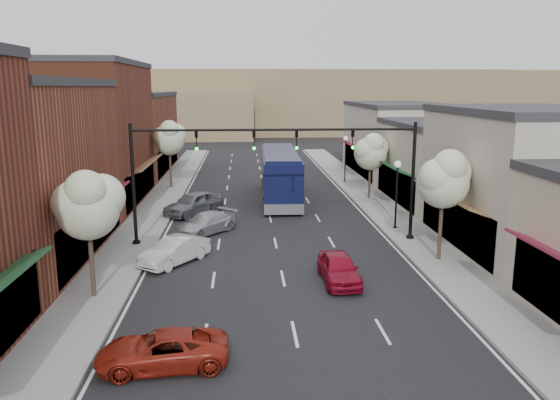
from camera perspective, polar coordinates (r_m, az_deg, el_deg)
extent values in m
plane|color=black|center=(24.41, 0.65, -9.79)|extent=(160.00, 160.00, 0.00)
cube|color=gray|center=(42.59, -12.69, -0.58)|extent=(2.80, 73.00, 0.15)
cube|color=gray|center=(43.30, 9.85, -0.27)|extent=(2.80, 73.00, 0.15)
cube|color=gray|center=(42.40, -10.82, -0.56)|extent=(0.25, 73.00, 0.17)
cube|color=gray|center=(42.99, 8.04, -0.29)|extent=(0.25, 73.00, 0.17)
cube|color=brown|center=(31.56, -27.17, 2.32)|extent=(9.00, 14.00, 9.00)
cube|color=black|center=(30.70, -19.44, -2.80)|extent=(0.60, 11.90, 2.60)
cube|color=maroon|center=(30.17, -18.17, -0.04)|extent=(1.07, 9.80, 0.49)
cube|color=brown|center=(44.58, -20.26, 6.26)|extent=(9.00, 14.00, 10.50)
cube|color=#2D2D30|center=(44.46, -20.77, 13.26)|extent=(9.20, 14.10, 0.40)
cube|color=black|center=(44.05, -14.67, 1.75)|extent=(0.60, 11.90, 2.60)
cube|color=brown|center=(43.68, -13.74, 3.70)|extent=(1.07, 9.80, 0.49)
cube|color=brown|center=(60.15, -15.95, 6.57)|extent=(9.00, 18.00, 8.00)
cube|color=#2D2D30|center=(59.95, -16.18, 10.57)|extent=(9.20, 18.10, 0.40)
cube|color=black|center=(59.67, -11.86, 4.42)|extent=(0.60, 15.30, 2.60)
cube|color=#194022|center=(59.40, -11.16, 5.87)|extent=(1.07, 12.60, 0.49)
cube|color=#B4AA9A|center=(33.02, 24.40, 1.62)|extent=(8.00, 12.00, 7.50)
cube|color=#2D2D30|center=(32.63, 24.99, 8.46)|extent=(8.20, 12.10, 0.40)
cube|color=black|center=(31.87, 18.20, -2.20)|extent=(0.60, 10.20, 2.60)
cube|color=brown|center=(31.26, 17.02, 0.43)|extent=(1.07, 8.40, 0.49)
cube|color=#B5A58F|center=(43.93, 17.01, 3.44)|extent=(8.00, 12.00, 6.00)
cube|color=#2D2D30|center=(43.61, 17.26, 7.60)|extent=(8.20, 12.10, 0.40)
cube|color=black|center=(42.97, 12.28, 1.62)|extent=(0.60, 10.20, 2.60)
cube|color=#194022|center=(42.53, 11.33, 3.60)|extent=(1.07, 8.40, 0.49)
cube|color=#B4AA9A|center=(57.08, 12.08, 6.00)|extent=(8.00, 16.00, 7.00)
cube|color=#2D2D30|center=(56.84, 12.25, 9.71)|extent=(8.20, 16.10, 0.40)
cube|color=black|center=(56.40, 8.37, 4.13)|extent=(0.60, 13.60, 2.60)
cube|color=maroon|center=(56.06, 7.62, 5.65)|extent=(1.07, 11.20, 0.49)
cube|color=#7A6647|center=(112.68, -3.00, 10.23)|extent=(120.00, 30.00, 12.00)
cube|color=#7A6647|center=(103.39, -17.02, 8.50)|extent=(50.00, 20.00, 8.00)
cylinder|color=black|center=(33.35, 13.41, -3.90)|extent=(0.44, 0.44, 0.30)
cylinder|color=black|center=(32.62, 13.69, 1.78)|extent=(0.20, 0.20, 7.00)
cylinder|color=black|center=(31.27, 6.90, 7.34)|extent=(8.00, 0.14, 0.14)
imported|color=black|center=(31.39, 7.59, 6.24)|extent=(0.18, 0.46, 1.10)
sphere|color=#19E533|center=(31.32, 7.62, 5.45)|extent=(0.18, 0.18, 0.18)
imported|color=black|center=(30.92, 1.74, 6.25)|extent=(0.18, 0.46, 1.10)
sphere|color=#19E533|center=(30.84, 1.75, 5.45)|extent=(0.18, 0.18, 0.18)
cylinder|color=black|center=(32.47, -14.76, -4.39)|extent=(0.44, 0.44, 0.30)
cylinder|color=black|center=(31.72, -15.07, 1.43)|extent=(0.20, 0.20, 7.00)
cylinder|color=black|center=(30.80, -8.01, 7.24)|extent=(8.00, 0.14, 0.14)
imported|color=black|center=(30.88, -8.72, 6.12)|extent=(0.18, 0.46, 1.10)
sphere|color=#19E533|center=(30.81, -8.71, 5.32)|extent=(0.18, 0.18, 0.18)
imported|color=black|center=(30.78, -2.74, 6.22)|extent=(0.18, 0.46, 1.10)
sphere|color=#19E533|center=(30.70, -2.73, 5.42)|extent=(0.18, 0.18, 0.18)
cylinder|color=#47382B|center=(29.36, 16.41, -2.74)|extent=(0.20, 0.20, 3.71)
sphere|color=#B6C093|center=(28.88, 16.68, 1.72)|extent=(2.60, 2.60, 2.60)
sphere|color=#B6C093|center=(29.26, 17.45, 2.72)|extent=(2.00, 2.00, 2.00)
sphere|color=#B6C093|center=(28.41, 16.17, 2.30)|extent=(1.90, 1.90, 1.90)
sphere|color=#B6C093|center=(28.32, 17.33, 3.39)|extent=(1.70, 1.70, 1.70)
cylinder|color=#47382B|center=(44.42, 9.34, 2.14)|extent=(0.20, 0.20, 3.33)
sphere|color=#B6C093|center=(44.12, 9.43, 4.80)|extent=(2.60, 2.60, 2.60)
sphere|color=#B6C093|center=(44.48, 9.99, 5.38)|extent=(2.00, 2.00, 2.00)
sphere|color=#B6C093|center=(43.71, 9.02, 5.16)|extent=(1.90, 1.90, 1.90)
sphere|color=#B6C093|center=(43.57, 9.75, 5.81)|extent=(1.70, 1.70, 1.70)
cylinder|color=#47382B|center=(24.62, -19.08, -5.92)|extent=(0.20, 0.20, 3.52)
sphere|color=#B6C093|center=(24.07, -19.43, -0.92)|extent=(2.60, 2.60, 2.60)
sphere|color=#B6C093|center=(24.14, -18.17, 0.27)|extent=(2.00, 2.00, 2.00)
sphere|color=#B6C093|center=(23.83, -20.60, -0.31)|extent=(1.90, 1.90, 1.90)
sphere|color=#B6C093|center=(23.40, -19.66, 0.92)|extent=(1.70, 1.70, 1.70)
cylinder|color=#47382B|center=(49.57, -11.38, 3.35)|extent=(0.20, 0.20, 3.84)
sphere|color=#B6C093|center=(49.28, -11.49, 6.11)|extent=(2.60, 2.60, 2.60)
sphere|color=#B6C093|center=(49.47, -10.89, 6.72)|extent=(2.00, 2.00, 2.00)
sphere|color=#B6C093|center=(49.01, -12.02, 6.49)|extent=(1.90, 1.90, 1.90)
sphere|color=#B6C093|center=(48.69, -11.50, 7.18)|extent=(1.70, 1.70, 1.70)
cylinder|color=black|center=(35.61, 11.92, -2.91)|extent=(0.28, 0.28, 0.20)
cylinder|color=black|center=(35.19, 12.05, 0.08)|extent=(0.12, 0.12, 4.00)
sphere|color=white|center=(34.82, 12.21, 3.66)|extent=(0.44, 0.44, 0.44)
cylinder|color=black|center=(52.29, 6.78, 1.91)|extent=(0.28, 0.28, 0.20)
cylinder|color=black|center=(52.00, 6.83, 3.98)|extent=(0.12, 0.12, 4.00)
sphere|color=white|center=(51.75, 6.89, 6.41)|extent=(0.44, 0.44, 0.44)
cube|color=#0E1239|center=(43.95, 0.00, 2.77)|extent=(3.08, 12.90, 3.30)
cube|color=#595B60|center=(44.21, 0.00, 0.83)|extent=(3.10, 12.93, 0.75)
cube|color=black|center=(43.87, 0.00, 3.37)|extent=(3.11, 11.88, 1.18)
cube|color=#0E1239|center=(43.71, 0.00, 4.97)|extent=(2.84, 12.39, 0.27)
cube|color=black|center=(37.55, 0.43, 2.28)|extent=(2.23, 0.13, 1.28)
cylinder|color=black|center=(39.77, -1.53, -0.45)|extent=(0.37, 1.12, 1.11)
cylinder|color=black|center=(39.89, 2.10, -0.42)|extent=(0.37, 1.12, 1.11)
cylinder|color=black|center=(48.17, -1.72, 1.70)|extent=(0.37, 1.12, 1.11)
cylinder|color=black|center=(48.27, 1.28, 1.72)|extent=(0.37, 1.12, 1.11)
cylinder|color=black|center=(46.70, -1.69, 1.38)|extent=(0.37, 1.12, 1.11)
cylinder|color=black|center=(46.80, 1.40, 1.40)|extent=(0.37, 1.12, 1.11)
imported|color=maroon|center=(25.69, 6.17, -7.10)|extent=(1.73, 4.07, 1.37)
imported|color=maroon|center=(18.71, -12.22, -15.09)|extent=(4.45, 2.37, 1.19)
imported|color=silver|center=(28.68, -10.95, -5.25)|extent=(3.59, 4.20, 1.36)
imported|color=#A4A4A9|center=(34.12, -7.78, -2.46)|extent=(4.27, 4.60, 1.30)
imported|color=slate|center=(39.34, -9.03, -0.34)|extent=(4.51, 4.98, 1.64)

